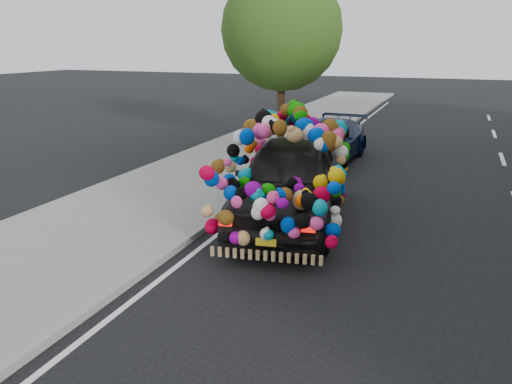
# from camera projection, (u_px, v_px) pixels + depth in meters

# --- Properties ---
(ground) EXTENTS (100.00, 100.00, 0.00)m
(ground) POSITION_uv_depth(u_px,v_px,m) (308.00, 263.00, 8.45)
(ground) COLOR black
(ground) RESTS_ON ground
(sidewalk) EXTENTS (4.00, 60.00, 0.12)m
(sidewalk) POSITION_uv_depth(u_px,v_px,m) (101.00, 227.00, 9.96)
(sidewalk) COLOR gray
(sidewalk) RESTS_ON ground
(kerb) EXTENTS (0.15, 60.00, 0.13)m
(kerb) POSITION_uv_depth(u_px,v_px,m) (186.00, 240.00, 9.27)
(kerb) COLOR gray
(kerb) RESTS_ON ground
(tree_near_sidewalk) EXTENTS (4.20, 4.20, 6.13)m
(tree_near_sidewalk) POSITION_uv_depth(u_px,v_px,m) (282.00, 30.00, 17.10)
(tree_near_sidewalk) COLOR #332114
(tree_near_sidewalk) RESTS_ON ground
(plush_art_car) EXTENTS (3.21, 5.51, 2.35)m
(plush_art_car) POSITION_uv_depth(u_px,v_px,m) (289.00, 163.00, 10.24)
(plush_art_car) COLOR black
(plush_art_car) RESTS_ON ground
(navy_sedan) EXTENTS (1.99, 4.53, 1.30)m
(navy_sedan) POSITION_uv_depth(u_px,v_px,m) (327.00, 142.00, 15.50)
(navy_sedan) COLOR #040F32
(navy_sedan) RESTS_ON ground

